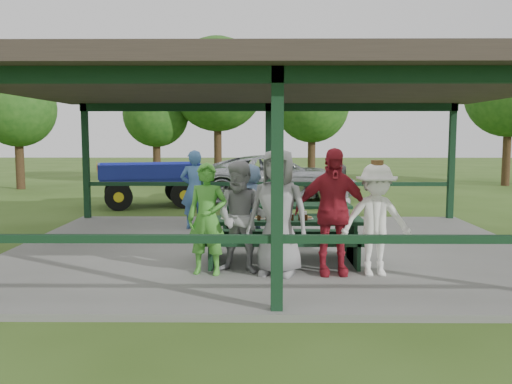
{
  "coord_description": "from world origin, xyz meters",
  "views": [
    {
      "loc": [
        -0.2,
        -10.4,
        2.28
      ],
      "look_at": [
        -0.29,
        -0.3,
        1.22
      ],
      "focal_mm": 38.0,
      "sensor_mm": 36.0,
      "label": 1
    }
  ],
  "objects_px": {
    "contestant_red": "(332,212)",
    "spectator_lblue": "(252,198)",
    "picnic_table_far": "(284,217)",
    "spectator_grey": "(338,199)",
    "contestant_grey_left": "(242,217)",
    "farm_trailer": "(150,183)",
    "pickup_truck": "(276,178)",
    "contestant_white_fedora": "(376,220)",
    "contestant_green": "(207,219)",
    "spectator_blue": "(195,189)",
    "picnic_table_near": "(283,234)",
    "contestant_grey_mid": "(278,212)"
  },
  "relations": [
    {
      "from": "contestant_green",
      "to": "spectator_blue",
      "type": "relative_size",
      "value": 0.95
    },
    {
      "from": "spectator_grey",
      "to": "farm_trailer",
      "type": "xyz_separation_m",
      "value": [
        -5.28,
        5.34,
        -0.13
      ]
    },
    {
      "from": "contestant_grey_mid",
      "to": "pickup_truck",
      "type": "distance_m",
      "value": 10.67
    },
    {
      "from": "contestant_green",
      "to": "spectator_lblue",
      "type": "relative_size",
      "value": 1.13
    },
    {
      "from": "pickup_truck",
      "to": "farm_trailer",
      "type": "distance_m",
      "value": 4.45
    },
    {
      "from": "farm_trailer",
      "to": "contestant_grey_mid",
      "type": "bearing_deg",
      "value": -82.77
    },
    {
      "from": "picnic_table_far",
      "to": "contestant_grey_left",
      "type": "distance_m",
      "value": 2.9
    },
    {
      "from": "contestant_grey_left",
      "to": "contestant_red",
      "type": "height_order",
      "value": "contestant_red"
    },
    {
      "from": "contestant_grey_left",
      "to": "spectator_grey",
      "type": "relative_size",
      "value": 1.16
    },
    {
      "from": "picnic_table_near",
      "to": "contestant_red",
      "type": "distance_m",
      "value": 1.22
    },
    {
      "from": "contestant_grey_left",
      "to": "contestant_grey_mid",
      "type": "distance_m",
      "value": 0.58
    },
    {
      "from": "picnic_table_far",
      "to": "spectator_grey",
      "type": "bearing_deg",
      "value": 31.7
    },
    {
      "from": "contestant_grey_left",
      "to": "contestant_red",
      "type": "relative_size",
      "value": 0.9
    },
    {
      "from": "contestant_white_fedora",
      "to": "spectator_grey",
      "type": "distance_m",
      "value": 3.65
    },
    {
      "from": "contestant_green",
      "to": "spectator_lblue",
      "type": "height_order",
      "value": "contestant_green"
    },
    {
      "from": "contestant_grey_left",
      "to": "farm_trailer",
      "type": "xyz_separation_m",
      "value": [
        -3.27,
        8.86,
        -0.25
      ]
    },
    {
      "from": "picnic_table_near",
      "to": "farm_trailer",
      "type": "height_order",
      "value": "farm_trailer"
    },
    {
      "from": "contestant_green",
      "to": "pickup_truck",
      "type": "relative_size",
      "value": 0.31
    },
    {
      "from": "picnic_table_near",
      "to": "spectator_lblue",
      "type": "relative_size",
      "value": 1.78
    },
    {
      "from": "picnic_table_far",
      "to": "contestant_grey_mid",
      "type": "height_order",
      "value": "contestant_grey_mid"
    },
    {
      "from": "contestant_grey_left",
      "to": "farm_trailer",
      "type": "height_order",
      "value": "contestant_grey_left"
    },
    {
      "from": "contestant_red",
      "to": "farm_trailer",
      "type": "relative_size",
      "value": 0.46
    },
    {
      "from": "contestant_green",
      "to": "pickup_truck",
      "type": "bearing_deg",
      "value": 93.06
    },
    {
      "from": "picnic_table_far",
      "to": "spectator_grey",
      "type": "distance_m",
      "value": 1.47
    },
    {
      "from": "picnic_table_far",
      "to": "contestant_green",
      "type": "height_order",
      "value": "contestant_green"
    },
    {
      "from": "contestant_grey_left",
      "to": "spectator_blue",
      "type": "relative_size",
      "value": 0.97
    },
    {
      "from": "contestant_white_fedora",
      "to": "spectator_lblue",
      "type": "xyz_separation_m",
      "value": [
        -1.98,
        3.72,
        -0.1
      ]
    },
    {
      "from": "contestant_green",
      "to": "spectator_lblue",
      "type": "distance_m",
      "value": 3.74
    },
    {
      "from": "picnic_table_far",
      "to": "contestant_red",
      "type": "bearing_deg",
      "value": -77.56
    },
    {
      "from": "contestant_white_fedora",
      "to": "pickup_truck",
      "type": "bearing_deg",
      "value": 95.32
    },
    {
      "from": "picnic_table_near",
      "to": "contestant_white_fedora",
      "type": "xyz_separation_m",
      "value": [
        1.41,
        -0.89,
        0.4
      ]
    },
    {
      "from": "spectator_blue",
      "to": "contestant_grey_left",
      "type": "bearing_deg",
      "value": 107.26
    },
    {
      "from": "spectator_lblue",
      "to": "farm_trailer",
      "type": "xyz_separation_m",
      "value": [
        -3.37,
        5.26,
        -0.13
      ]
    },
    {
      "from": "picnic_table_near",
      "to": "contestant_green",
      "type": "bearing_deg",
      "value": -145.26
    },
    {
      "from": "contestant_grey_left",
      "to": "spectator_blue",
      "type": "xyz_separation_m",
      "value": [
        -1.25,
        4.1,
        0.03
      ]
    },
    {
      "from": "contestant_red",
      "to": "spectator_lblue",
      "type": "distance_m",
      "value": 3.9
    },
    {
      "from": "spectator_blue",
      "to": "spectator_grey",
      "type": "bearing_deg",
      "value": 170.29
    },
    {
      "from": "contestant_grey_left",
      "to": "spectator_grey",
      "type": "height_order",
      "value": "contestant_grey_left"
    },
    {
      "from": "spectator_blue",
      "to": "spectator_grey",
      "type": "relative_size",
      "value": 1.2
    },
    {
      "from": "picnic_table_near",
      "to": "picnic_table_far",
      "type": "xyz_separation_m",
      "value": [
        0.11,
        2.0,
        0.0
      ]
    },
    {
      "from": "picnic_table_far",
      "to": "contestant_red",
      "type": "height_order",
      "value": "contestant_red"
    },
    {
      "from": "contestant_grey_mid",
      "to": "spectator_lblue",
      "type": "relative_size",
      "value": 1.28
    },
    {
      "from": "contestant_white_fedora",
      "to": "spectator_blue",
      "type": "relative_size",
      "value": 0.98
    },
    {
      "from": "contestant_red",
      "to": "contestant_white_fedora",
      "type": "relative_size",
      "value": 1.1
    },
    {
      "from": "contestant_red",
      "to": "pickup_truck",
      "type": "relative_size",
      "value": 0.35
    },
    {
      "from": "pickup_truck",
      "to": "spectator_blue",
      "type": "bearing_deg",
      "value": 154.73
    },
    {
      "from": "contestant_white_fedora",
      "to": "contestant_green",
      "type": "bearing_deg",
      "value": 177.71
    },
    {
      "from": "spectator_grey",
      "to": "farm_trailer",
      "type": "relative_size",
      "value": 0.36
    },
    {
      "from": "spectator_grey",
      "to": "contestant_grey_left",
      "type": "bearing_deg",
      "value": 35.38
    },
    {
      "from": "contestant_green",
      "to": "spectator_grey",
      "type": "height_order",
      "value": "contestant_green"
    }
  ]
}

